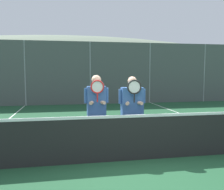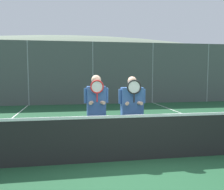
{
  "view_description": "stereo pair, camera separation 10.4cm",
  "coord_description": "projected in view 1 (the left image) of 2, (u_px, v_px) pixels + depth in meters",
  "views": [
    {
      "loc": [
        -1.4,
        -4.96,
        1.87
      ],
      "look_at": [
        -0.33,
        0.76,
        1.32
      ],
      "focal_mm": 40.0,
      "sensor_mm": 36.0,
      "label": 1
    },
    {
      "loc": [
        -1.3,
        -4.98,
        1.87
      ],
      "look_at": [
        -0.33,
        0.76,
        1.32
      ],
      "focal_mm": 40.0,
      "sensor_mm": 36.0,
      "label": 2
    }
  ],
  "objects": [
    {
      "name": "ground_plane",
      "position": [
        134.0,
        160.0,
        5.28
      ],
      "size": [
        120.0,
        120.0,
        0.0
      ],
      "primitive_type": "plane",
      "color": "#1E4C2D"
    },
    {
      "name": "hill_distant",
      "position": [
        72.0,
        80.0,
        56.19
      ],
      "size": [
        95.19,
        52.88,
        18.51
      ],
      "color": "slate",
      "rests_on": "ground_plane"
    },
    {
      "name": "clubhouse_building",
      "position": [
        80.0,
        75.0,
        23.38
      ],
      "size": [
        16.39,
        5.5,
        3.17
      ],
      "color": "beige",
      "rests_on": "ground_plane"
    },
    {
      "name": "fence_back",
      "position": [
        90.0,
        73.0,
        14.32
      ],
      "size": [
        21.57,
        0.06,
        3.58
      ],
      "color": "gray",
      "rests_on": "ground_plane"
    },
    {
      "name": "tennis_net",
      "position": [
        134.0,
        137.0,
        5.24
      ],
      "size": [
        9.8,
        0.09,
        1.07
      ],
      "color": "gray",
      "rests_on": "ground_plane"
    },
    {
      "name": "court_line_right_sideline",
      "position": [
        210.0,
        124.0,
        8.88
      ],
      "size": [
        0.05,
        16.0,
        0.01
      ],
      "primitive_type": "cube",
      "color": "white",
      "rests_on": "ground_plane"
    },
    {
      "name": "player_leftmost",
      "position": [
        96.0,
        107.0,
        5.64
      ],
      "size": [
        0.55,
        0.34,
        1.79
      ],
      "color": "#56565B",
      "rests_on": "ground_plane"
    },
    {
      "name": "player_center_left",
      "position": [
        132.0,
        107.0,
        5.71
      ],
      "size": [
        0.63,
        0.34,
        1.76
      ],
      "color": "#56565B",
      "rests_on": "ground_plane"
    },
    {
      "name": "car_left_of_center",
      "position": [
        62.0,
        86.0,
        16.81
      ],
      "size": [
        4.21,
        2.05,
        1.79
      ],
      "color": "#B2B7BC",
      "rests_on": "ground_plane"
    },
    {
      "name": "car_center",
      "position": [
        134.0,
        85.0,
        17.82
      ],
      "size": [
        4.7,
        1.91,
        1.81
      ],
      "color": "black",
      "rests_on": "ground_plane"
    },
    {
      "name": "car_right_of_center",
      "position": [
        204.0,
        84.0,
        18.59
      ],
      "size": [
        4.72,
        1.99,
        1.88
      ],
      "color": "silver",
      "rests_on": "ground_plane"
    }
  ]
}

